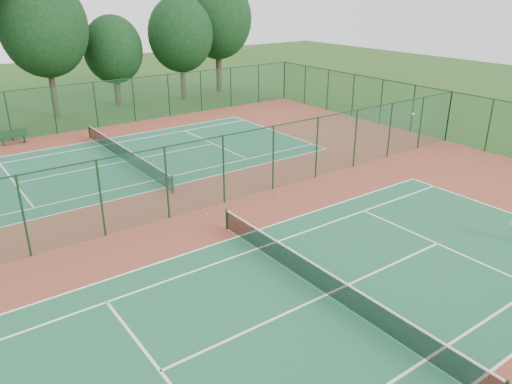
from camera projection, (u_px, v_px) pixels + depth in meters
ground at (198, 210)px, 24.23m from camera, size 120.00×120.00×0.00m
red_pad at (198, 210)px, 24.23m from camera, size 40.00×36.00×0.01m
court_near at (326, 295)px, 17.50m from camera, size 23.77×10.97×0.01m
court_far at (125, 161)px, 30.95m from camera, size 23.77×10.97×0.01m
fence_north at (75, 107)px, 37.01m from camera, size 40.00×0.09×3.50m
fence_east at (449, 116)px, 34.46m from camera, size 0.09×36.00×3.50m
fence_divider at (196, 176)px, 23.56m from camera, size 40.00×0.09×3.50m
tennis_net_near at (327, 282)px, 17.30m from camera, size 0.10×12.90×0.97m
tennis_net_far at (124, 153)px, 30.75m from camera, size 0.10×12.90×0.97m
bench at (14, 137)px, 34.15m from camera, size 1.72×0.57×1.05m
stray_ball_a at (207, 214)px, 23.66m from camera, size 0.08×0.08×0.08m
stray_ball_b at (278, 192)px, 26.18m from camera, size 0.08×0.08×0.08m
stray_ball_c at (218, 208)px, 24.27m from camera, size 0.07×0.07×0.07m
evergreen_row at (61, 114)px, 42.62m from camera, size 39.00×5.00×12.00m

